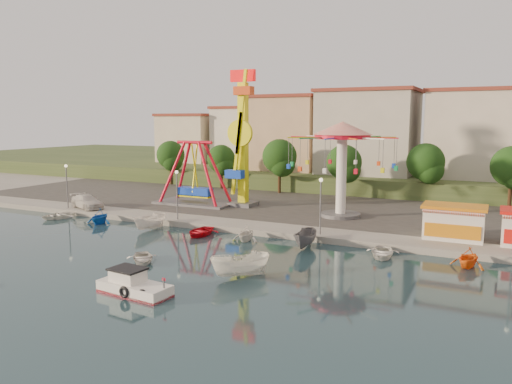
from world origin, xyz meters
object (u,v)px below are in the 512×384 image
Objects in this scene: wave_swinger at (342,148)px; cabin_motorboat at (133,287)px; skiff at (240,265)px; van at (87,201)px; pirate_ship_ride at (195,174)px; rowboat_a at (143,258)px; kamikaze_tower at (243,141)px.

wave_swinger is 2.22× the size of cabin_motorboat.
van is at bearing -167.38° from skiff.
pirate_ship_ride reaches higher than skiff.
van reaches higher than skiff.
van is (-23.69, 20.05, 0.92)m from cabin_motorboat.
kamikaze_tower is at bearing 55.48° from rowboat_a.
kamikaze_tower is 3.16× the size of cabin_motorboat.
cabin_motorboat is at bearing -109.32° from van.
wave_swinger is at bearing -0.09° from pirate_ship_ride.
pirate_ship_ride is 28.92m from skiff.
kamikaze_tower is 1.42× the size of wave_swinger.
van is at bearing -150.26° from kamikaze_tower.
wave_swinger is at bearing -53.39° from van.
cabin_motorboat is 0.95× the size of van.
skiff is 31.64m from van.
pirate_ship_ride is at bearing 168.19° from skiff.
skiff is (8.75, 0.01, 0.54)m from rowboat_a.
wave_swinger is 2.54× the size of skiff.
pirate_ship_ride is at bearing -30.22° from van.
rowboat_a is at bearing -82.10° from kamikaze_tower.
van is at bearing -141.14° from pirate_ship_ride.
van is at bearing -164.31° from wave_swinger.
skiff is (11.99, -23.36, -7.73)m from kamikaze_tower.
skiff is at bearing -50.71° from pirate_ship_ride.
cabin_motorboat is (-5.42, -28.23, -7.72)m from wave_swinger.
rowboat_a is at bearing -141.05° from skiff.
van is at bearing 102.03° from rowboat_a.
van is (-29.11, -8.18, -6.80)m from wave_swinger.
pirate_ship_ride is 24.48m from rowboat_a.
pirate_ship_ride is 31.57m from cabin_motorboat.
rowboat_a is (3.24, -23.37, -8.26)m from kamikaze_tower.
cabin_motorboat is 7.65m from skiff.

